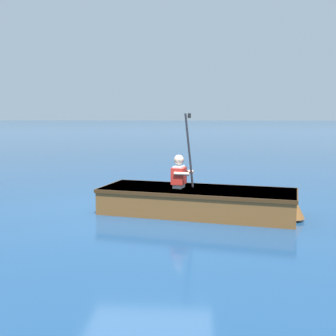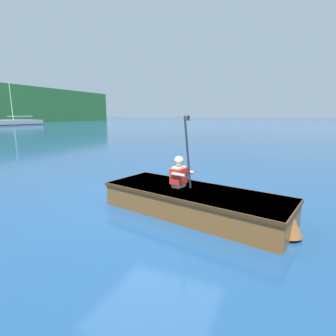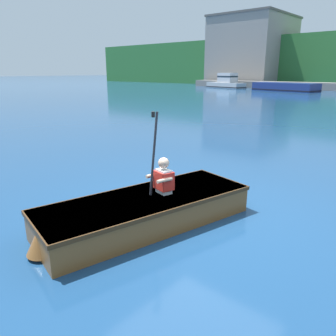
{
  "view_description": "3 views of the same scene",
  "coord_description": "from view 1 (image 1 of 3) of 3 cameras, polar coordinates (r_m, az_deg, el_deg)",
  "views": [
    {
      "loc": [
        -7.43,
        -0.95,
        1.67
      ],
      "look_at": [
        -0.34,
        -0.42,
        0.79
      ],
      "focal_mm": 45.0,
      "sensor_mm": 36.0,
      "label": 1
    },
    {
      "loc": [
        -4.57,
        -2.27,
        1.74
      ],
      "look_at": [
        -0.34,
        -0.42,
        0.79
      ],
      "focal_mm": 28.0,
      "sensor_mm": 36.0,
      "label": 2
    },
    {
      "loc": [
        2.96,
        -4.16,
        2.27
      ],
      "look_at": [
        -0.34,
        -0.42,
        0.79
      ],
      "focal_mm": 35.0,
      "sensor_mm": 36.0,
      "label": 3
    }
  ],
  "objects": [
    {
      "name": "rowboat_foreground",
      "position": [
        7.22,
        4.34,
        -4.31
      ],
      "size": [
        1.88,
        3.51,
        0.44
      ],
      "color": "brown",
      "rests_on": "ground"
    },
    {
      "name": "ground_plane",
      "position": [
        7.68,
        -2.95,
        -5.51
      ],
      "size": [
        300.0,
        300.0,
        0.0
      ],
      "primitive_type": "plane",
      "color": "navy"
    },
    {
      "name": "person_paddler",
      "position": [
        7.23,
        1.57,
        -0.64
      ],
      "size": [
        0.4,
        0.4,
        1.28
      ],
      "color": "silver",
      "rests_on": "rowboat_foreground"
    }
  ]
}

